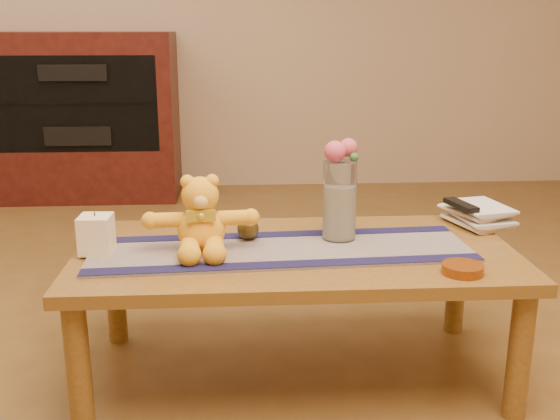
{
  "coord_description": "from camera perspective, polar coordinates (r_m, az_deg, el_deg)",
  "views": [
    {
      "loc": [
        -0.17,
        -1.98,
        1.14
      ],
      "look_at": [
        -0.05,
        0.0,
        0.58
      ],
      "focal_mm": 42.07,
      "sensor_mm": 36.0,
      "label": 1
    }
  ],
  "objects": [
    {
      "name": "cabinet_shelf",
      "position": [
        4.46,
        -17.05,
        8.89
      ],
      "size": [
        1.02,
        0.2,
        0.02
      ],
      "primitive_type": "cube",
      "color": "black",
      "rests_on": "media_cabinet"
    },
    {
      "name": "table_leg_fl",
      "position": [
        1.99,
        -17.11,
        -13.04
      ],
      "size": [
        0.07,
        0.07,
        0.41
      ],
      "primitive_type": "cylinder",
      "color": "brown",
      "rests_on": "floor"
    },
    {
      "name": "amber_dish",
      "position": [
        1.97,
        15.59,
        -4.96
      ],
      "size": [
        0.12,
        0.12,
        0.03
      ],
      "primitive_type": "cylinder",
      "rotation": [
        0.0,
        0.0,
        0.04
      ],
      "color": "#BF5914",
      "rests_on": "coffee_table_top"
    },
    {
      "name": "table_leg_br",
      "position": [
        2.59,
        15.09,
        -6.0
      ],
      "size": [
        0.07,
        0.07,
        0.41
      ],
      "primitive_type": "cylinder",
      "color": "brown",
      "rests_on": "floor"
    },
    {
      "name": "stereo_upper",
      "position": [
        4.46,
        -17.2,
        11.45
      ],
      "size": [
        0.42,
        0.28,
        0.1
      ],
      "primitive_type": "cube",
      "color": "black",
      "rests_on": "media_cabinet"
    },
    {
      "name": "persian_runner",
      "position": [
        2.09,
        0.09,
        -3.48
      ],
      "size": [
        1.22,
        0.41,
        0.01
      ],
      "primitive_type": "cube",
      "rotation": [
        0.0,
        0.0,
        0.05
      ],
      "color": "#1A1A48",
      "rests_on": "coffee_table_top"
    },
    {
      "name": "leaf_sprig",
      "position": [
        2.11,
        6.45,
        4.59
      ],
      "size": [
        0.03,
        0.03,
        0.03
      ],
      "primitive_type": "sphere",
      "color": "#33662D",
      "rests_on": "glass_vase"
    },
    {
      "name": "glass_vase",
      "position": [
        2.16,
        5.19,
        0.82
      ],
      "size": [
        0.11,
        0.11,
        0.26
      ],
      "primitive_type": "cylinder",
      "color": "silver",
      "rests_on": "persian_runner"
    },
    {
      "name": "table_leg_fr",
      "position": [
        2.1,
        20.11,
        -11.76
      ],
      "size": [
        0.07,
        0.07,
        0.41
      ],
      "primitive_type": "cylinder",
      "color": "brown",
      "rests_on": "floor"
    },
    {
      "name": "blue_flower_side",
      "position": [
        2.14,
        4.41,
        4.84
      ],
      "size": [
        0.04,
        0.04,
        0.04
      ],
      "primitive_type": "sphere",
      "color": "#4C64A5",
      "rests_on": "glass_vase"
    },
    {
      "name": "floor",
      "position": [
        2.3,
        1.28,
        -14.05
      ],
      "size": [
        5.5,
        5.5,
        0.0
      ],
      "primitive_type": "plane",
      "color": "brown",
      "rests_on": "ground"
    },
    {
      "name": "bronze_ball",
      "position": [
        2.17,
        -2.79,
        -1.64
      ],
      "size": [
        0.09,
        0.09,
        0.07
      ],
      "primitive_type": "sphere",
      "rotation": [
        0.0,
        0.0,
        0.24
      ],
      "color": "#443716",
      "rests_on": "persian_runner"
    },
    {
      "name": "pillar_candle",
      "position": [
        2.11,
        -15.68,
        -2.02
      ],
      "size": [
        0.1,
        0.1,
        0.12
      ],
      "primitive_type": "cube",
      "rotation": [
        0.0,
        0.0,
        -0.04
      ],
      "color": "#FFE9BB",
      "rests_on": "persian_runner"
    },
    {
      "name": "coffee_table_top",
      "position": [
        2.12,
        1.36,
        -3.89
      ],
      "size": [
        1.4,
        0.7,
        0.04
      ],
      "primitive_type": "cube",
      "color": "brown",
      "rests_on": "floor"
    },
    {
      "name": "potpourri_fill",
      "position": [
        2.17,
        5.17,
        -0.17
      ],
      "size": [
        0.09,
        0.09,
        0.18
      ],
      "primitive_type": "cylinder",
      "color": "beige",
      "rests_on": "glass_vase"
    },
    {
      "name": "cabinet_cavity",
      "position": [
        4.38,
        -17.3,
        8.76
      ],
      "size": [
        1.02,
        0.03,
        0.61
      ],
      "primitive_type": "cube",
      "color": "black",
      "rests_on": "media_cabinet"
    },
    {
      "name": "blue_flower_back",
      "position": [
        2.16,
        5.42,
        5.13
      ],
      "size": [
        0.04,
        0.04,
        0.04
      ],
      "primitive_type": "sphere",
      "color": "#4C64A5",
      "rests_on": "glass_vase"
    },
    {
      "name": "rose_right",
      "position": [
        2.13,
        5.96,
        5.43
      ],
      "size": [
        0.06,
        0.06,
        0.06
      ],
      "primitive_type": "sphere",
      "color": "#CB475D",
      "rests_on": "glass_vase"
    },
    {
      "name": "teddy_bear",
      "position": [
        2.06,
        -6.9,
        -0.41
      ],
      "size": [
        0.35,
        0.3,
        0.23
      ],
      "primitive_type": null,
      "rotation": [
        0.0,
        0.0,
        0.06
      ],
      "color": "#F8AA1F",
      "rests_on": "persian_runner"
    },
    {
      "name": "book_upper",
      "position": [
        2.4,
        15.11,
        -0.35
      ],
      "size": [
        0.23,
        0.27,
        0.02
      ],
      "primitive_type": "imported",
      "rotation": [
        0.0,
        0.0,
        0.36
      ],
      "color": "beige",
      "rests_on": "book_lower"
    },
    {
      "name": "candle_wick",
      "position": [
        2.1,
        -15.81,
        -0.34
      ],
      "size": [
        0.0,
        0.0,
        0.01
      ],
      "primitive_type": "cylinder",
      "rotation": [
        0.0,
        0.0,
        -0.04
      ],
      "color": "black",
      "rests_on": "pillar_candle"
    },
    {
      "name": "table_leg_bl",
      "position": [
        2.5,
        -14.13,
        -6.7
      ],
      "size": [
        0.07,
        0.07,
        0.41
      ],
      "primitive_type": "cylinder",
      "color": "brown",
      "rests_on": "floor"
    },
    {
      "name": "tv_remote",
      "position": [
        2.38,
        15.46,
        0.43
      ],
      "size": [
        0.08,
        0.17,
        0.02
      ],
      "primitive_type": "cube",
      "rotation": [
        0.0,
        0.0,
        0.26
      ],
      "color": "black",
      "rests_on": "book_top"
    },
    {
      "name": "book_top",
      "position": [
        2.39,
        15.4,
        0.08
      ],
      "size": [
        0.21,
        0.25,
        0.02
      ],
      "primitive_type": "imported",
      "rotation": [
        0.0,
        0.0,
        0.2
      ],
      "color": "beige",
      "rests_on": "book_upper"
    },
    {
      "name": "runner_border_far",
      "position": [
        2.22,
        -0.34,
        -2.13
      ],
      "size": [
        1.2,
        0.12,
        0.0
      ],
      "primitive_type": "cube",
      "rotation": [
        0.0,
        0.0,
        0.05
      ],
      "color": "#141237",
      "rests_on": "persian_runner"
    },
    {
      "name": "rose_left",
      "position": [
        2.11,
        4.8,
        5.09
      ],
      "size": [
        0.07,
        0.07,
        0.07
      ],
      "primitive_type": "sphere",
      "color": "#CB475D",
      "rests_on": "glass_vase"
    },
    {
      "name": "stereo_lower",
      "position": [
        4.51,
        -16.79,
        6.43
      ],
      "size": [
        0.42,
        0.28,
        0.12
      ],
      "primitive_type": "cube",
      "color": "black",
      "rests_on": "media_cabinet"
    },
    {
      "name": "book_bottom",
      "position": [
        2.41,
        15.2,
        -1.22
      ],
      "size": [
        0.23,
        0.26,
        0.02
      ],
      "primitive_type": "imported",
      "rotation": [
        0.0,
        0.0,
        0.31
      ],
      "color": "beige",
      "rests_on": "coffee_table_top"
    },
    {
      "name": "runner_border_near",
      "position": [
        1.95,
        0.58,
        -4.74
      ],
      "size": [
        1.2,
        0.12,
        0.0
      ],
      "primitive_type": "cube",
      "rotation": [
        0.0,
        0.0,
        0.05
      ],
      "color": "#141237",
      "rests_on": "persian_runner"
    },
    {
      "name": "book_lower",
      "position": [
        2.4,
        15.39,
        -0.8
      ],
      "size": [
        0.2,
        0.25,
        0.02
      ],
      "primitive_type": "imported",
      "rotation": [
        0.0,
        0.0,
        0.17
      ],
      "color": "beige",
      "rests_on": "book_bottom"
    },
    {
      "name": "media_cabinet",
      "position": [
        4.62,
        -16.52,
        7.77
      ],
      "size": [
        1.2,
        0.5,
        1.1
      ],
      "primitive_type": "cube",
      "color": "black",
      "rests_on": "floor"
    }
  ]
}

